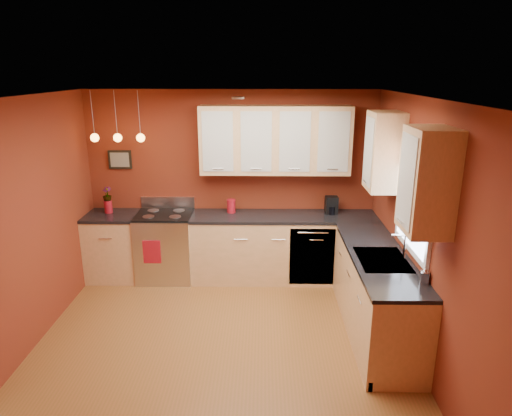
{
  "coord_description": "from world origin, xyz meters",
  "views": [
    {
      "loc": [
        0.44,
        -4.14,
        2.85
      ],
      "look_at": [
        0.36,
        1.0,
        1.28
      ],
      "focal_mm": 32.0,
      "sensor_mm": 36.0,
      "label": 1
    }
  ],
  "objects_px": {
    "coffee_maker": "(331,206)",
    "soap_pump": "(425,275)",
    "gas_range": "(166,246)",
    "sink": "(382,261)",
    "red_canister": "(231,206)"
  },
  "relations": [
    {
      "from": "coffee_maker",
      "to": "soap_pump",
      "type": "relative_size",
      "value": 1.44
    },
    {
      "from": "gas_range",
      "to": "sink",
      "type": "xyz_separation_m",
      "value": [
        2.62,
        -1.5,
        0.43
      ]
    },
    {
      "from": "red_canister",
      "to": "coffee_maker",
      "type": "bearing_deg",
      "value": -1.09
    },
    {
      "from": "red_canister",
      "to": "coffee_maker",
      "type": "xyz_separation_m",
      "value": [
        1.39,
        -0.03,
        0.02
      ]
    },
    {
      "from": "sink",
      "to": "coffee_maker",
      "type": "xyz_separation_m",
      "value": [
        -0.32,
        1.59,
        0.14
      ]
    },
    {
      "from": "sink",
      "to": "red_canister",
      "type": "height_order",
      "value": "sink"
    },
    {
      "from": "gas_range",
      "to": "sink",
      "type": "relative_size",
      "value": 1.59
    },
    {
      "from": "gas_range",
      "to": "red_canister",
      "type": "height_order",
      "value": "red_canister"
    },
    {
      "from": "sink",
      "to": "coffee_maker",
      "type": "distance_m",
      "value": 1.62
    },
    {
      "from": "red_canister",
      "to": "coffee_maker",
      "type": "height_order",
      "value": "coffee_maker"
    },
    {
      "from": "gas_range",
      "to": "soap_pump",
      "type": "xyz_separation_m",
      "value": [
        2.87,
        -2.05,
        0.54
      ]
    },
    {
      "from": "gas_range",
      "to": "soap_pump",
      "type": "height_order",
      "value": "gas_range"
    },
    {
      "from": "gas_range",
      "to": "red_canister",
      "type": "xyz_separation_m",
      "value": [
        0.92,
        0.11,
        0.55
      ]
    },
    {
      "from": "red_canister",
      "to": "soap_pump",
      "type": "height_order",
      "value": "red_canister"
    },
    {
      "from": "sink",
      "to": "red_canister",
      "type": "bearing_deg",
      "value": 136.52
    }
  ]
}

